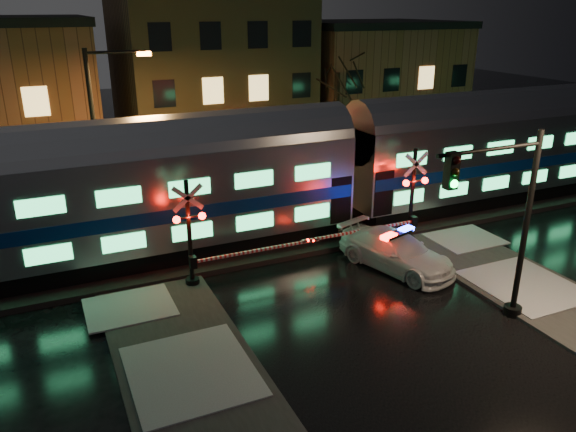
% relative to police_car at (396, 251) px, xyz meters
% --- Properties ---
extents(ground, '(120.00, 120.00, 0.00)m').
position_rel_police_car_xyz_m(ground, '(-3.00, -0.50, -0.74)').
color(ground, black).
rests_on(ground, ground).
extents(ballast, '(90.00, 4.20, 0.24)m').
position_rel_police_car_xyz_m(ballast, '(-3.00, 4.50, -0.62)').
color(ballast, black).
rests_on(ballast, ground).
extents(building_mid, '(12.00, 11.00, 11.50)m').
position_rel_police_car_xyz_m(building_mid, '(-1.00, 22.00, 5.01)').
color(building_mid, brown).
rests_on(building_mid, ground).
extents(building_right, '(12.00, 10.00, 8.50)m').
position_rel_police_car_xyz_m(building_right, '(12.00, 21.50, 3.51)').
color(building_right, brown).
rests_on(building_right, ground).
extents(train, '(51.00, 3.12, 5.92)m').
position_rel_police_car_xyz_m(train, '(0.17, 4.50, 2.64)').
color(train, black).
rests_on(train, ballast).
extents(police_car, '(3.50, 5.46, 1.64)m').
position_rel_police_car_xyz_m(police_car, '(0.00, 0.00, 0.00)').
color(police_car, silver).
rests_on(police_car, ground).
extents(crossing_signal_right, '(6.19, 0.67, 4.38)m').
position_rel_police_car_xyz_m(crossing_signal_right, '(1.66, 1.81, 1.07)').
color(crossing_signal_right, black).
rests_on(crossing_signal_right, ground).
extents(crossing_signal_left, '(5.97, 0.66, 4.23)m').
position_rel_police_car_xyz_m(crossing_signal_left, '(-7.62, 1.81, 1.01)').
color(crossing_signal_left, black).
rests_on(crossing_signal_left, ground).
extents(traffic_light, '(4.22, 0.73, 6.52)m').
position_rel_police_car_xyz_m(traffic_light, '(0.56, -4.81, 2.72)').
color(traffic_light, black).
rests_on(traffic_light, ground).
extents(streetlight, '(2.82, 0.30, 8.44)m').
position_rel_police_car_xyz_m(streetlight, '(-9.99, 8.50, 4.12)').
color(streetlight, black).
rests_on(streetlight, ground).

